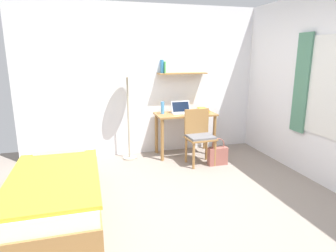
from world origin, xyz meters
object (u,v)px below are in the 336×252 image
at_px(book_stack, 203,110).
at_px(handbag, 218,155).
at_px(bed, 57,191).
at_px(desk, 185,122).
at_px(standing_lamp, 127,76).
at_px(desk_chair, 199,134).
at_px(water_bottle, 163,108).
at_px(laptop, 181,110).

bearing_deg(book_stack, handbag, -90.55).
height_order(bed, desk, desk).
height_order(desk, standing_lamp, standing_lamp).
relative_size(standing_lamp, handbag, 3.63).
relative_size(desk, handbag, 2.32).
xyz_separation_m(desk_chair, water_bottle, (-0.47, 0.55, 0.36)).
height_order(laptop, handbag, laptop).
bearing_deg(desk, water_bottle, 170.76).
distance_m(desk_chair, handbag, 0.46).
height_order(bed, book_stack, book_stack).
height_order(bed, standing_lamp, standing_lamp).
distance_m(desk, water_bottle, 0.48).
height_order(standing_lamp, book_stack, standing_lamp).
relative_size(desk, standing_lamp, 0.64).
relative_size(bed, standing_lamp, 1.21).
height_order(laptop, book_stack, laptop).
height_order(water_bottle, book_stack, water_bottle).
bearing_deg(book_stack, standing_lamp, 179.42).
height_order(bed, water_bottle, water_bottle).
bearing_deg(bed, standing_lamp, 54.82).
relative_size(water_bottle, book_stack, 0.88).
bearing_deg(water_bottle, bed, -137.50).
distance_m(desk, standing_lamp, 1.29).
bearing_deg(standing_lamp, book_stack, -0.58).
bearing_deg(water_bottle, standing_lamp, -177.83).
xyz_separation_m(water_bottle, book_stack, (0.75, -0.04, -0.07)).
relative_size(laptop, book_stack, 1.43).
relative_size(bed, handbag, 4.38).
xyz_separation_m(standing_lamp, handbag, (1.35, -0.68, -1.27)).
bearing_deg(standing_lamp, desk, -2.37).
distance_m(book_stack, handbag, 0.92).
xyz_separation_m(bed, desk_chair, (2.13, 0.97, 0.26)).
bearing_deg(desk, laptop, 140.83).
relative_size(desk, book_stack, 4.33).
bearing_deg(water_bottle, desk, -9.24).
bearing_deg(desk, standing_lamp, 177.63).
relative_size(water_bottle, handbag, 0.47).
bearing_deg(book_stack, desk, -175.53).
bearing_deg(water_bottle, laptop, -2.72).
bearing_deg(laptop, book_stack, -2.84).
relative_size(desk, water_bottle, 4.90).
xyz_separation_m(water_bottle, handbag, (0.74, -0.71, -0.70)).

